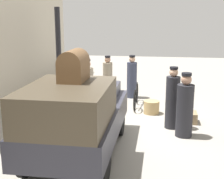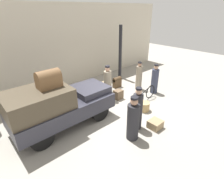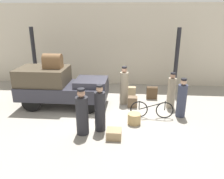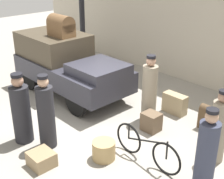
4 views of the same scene
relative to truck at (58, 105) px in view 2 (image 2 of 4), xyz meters
The scene contains 16 objects.
ground_plane 2.46m from the truck, 14.84° to the right, with size 30.00×30.00×0.00m, color gray.
station_building_facade 4.33m from the truck, 57.86° to the left, with size 16.00×0.15×4.50m.
canopy_pillar_right 5.89m from the truck, 21.69° to the left, with size 0.20×0.20×3.32m.
truck is the anchor object (origin of this frame).
bicycle 4.17m from the truck, 13.28° to the right, with size 1.69×0.04×0.73m.
wicker_basket 3.72m from the truck, 24.18° to the right, with size 0.49×0.49×0.40m.
porter_lifting_near_truck 4.94m from the truck, ahead, with size 0.35×0.35×1.58m.
porter_with_bicycle 5.24m from the truck, ahead, with size 0.37×0.37×1.59m.
porter_carrying_trunk 2.97m from the truck, 44.37° to the right, with size 0.37×0.37×1.69m.
conductor_in_dark_uniform 2.91m from the truck, ahead, with size 0.38×0.38×1.74m.
porter_standing_middle 2.83m from the truck, 56.69° to the right, with size 0.42×0.42×1.64m.
trunk_large_brown 4.41m from the truck, 15.36° to the left, with size 0.51×0.25×0.62m.
trunk_wicker_pale 3.42m from the truck, 22.07° to the left, with size 0.65×0.29×0.54m.
suitcase_tan_flat 3.77m from the truck, 44.24° to the right, with size 0.50×0.46×0.30m.
trunk_umber_medium 3.35m from the truck, ahead, with size 0.41×0.37×0.46m.
trunk_on_truck_roof 1.09m from the truck, behind, with size 0.79×0.48×0.62m.
Camera 2 is at (-4.51, -4.91, 4.21)m, focal length 28.00 mm.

